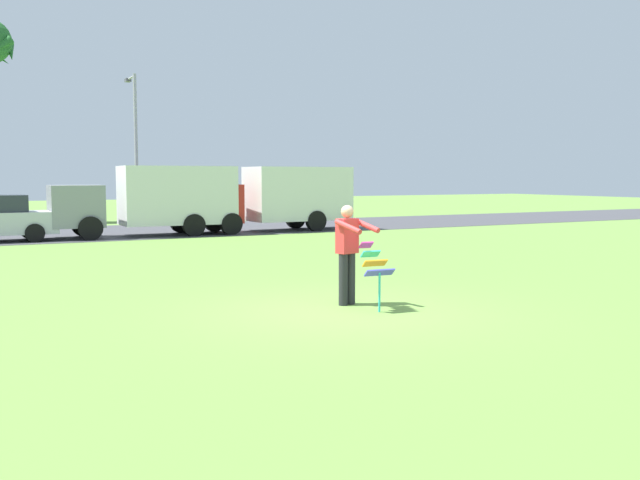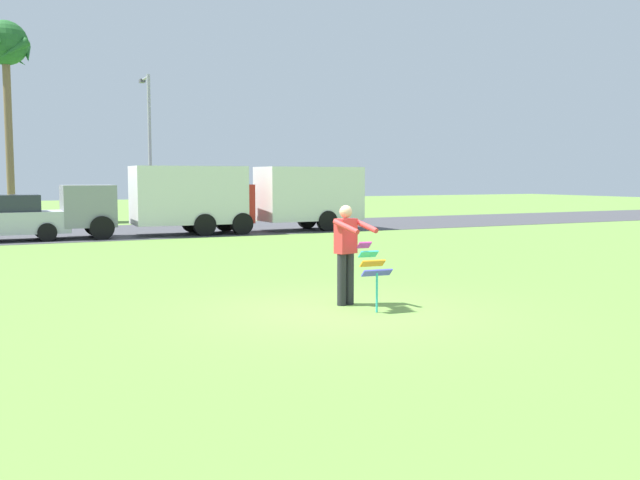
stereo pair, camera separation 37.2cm
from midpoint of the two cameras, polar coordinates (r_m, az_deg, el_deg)
The scene contains 9 objects.
ground_plane at distance 11.70m, azimuth 2.75°, elevation -5.78°, with size 120.00×120.00×0.00m, color olive.
road_strip at distance 29.35m, azimuth -15.23°, elevation 0.65°, with size 120.00×8.00×0.01m, color #424247.
person_kite_flyer at distance 12.11m, azimuth 3.04°, elevation -0.86°, with size 0.66×0.74×1.73m.
kite_held at distance 11.65m, azimuth 5.20°, elevation -2.08°, with size 0.52×0.66×1.13m.
parked_car_silver at distance 26.40m, azimuth -23.83°, elevation 1.58°, with size 4.23×1.88×1.60m.
parked_truck_grey_van at distance 27.20m, azimuth -11.90°, elevation 3.34°, with size 6.76×2.26×2.62m.
parked_truck_red_cab at distance 28.90m, azimuth -1.99°, elevation 3.55°, with size 6.74×2.22×2.62m.
palm_tree_right_near at distance 37.65m, azimuth -23.88°, elevation 13.73°, with size 2.58×2.71×9.63m.
streetlight_pole at distance 34.58m, azimuth -13.40°, elevation 7.96°, with size 0.24×1.65×7.00m.
Camera 2 is at (-5.41, -10.13, 2.22)m, focal length 39.46 mm.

